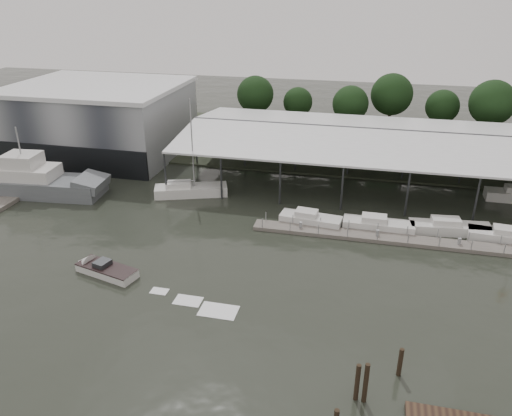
# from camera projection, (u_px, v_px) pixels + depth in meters

# --- Properties ---
(ground) EXTENTS (200.00, 200.00, 0.00)m
(ground) POSITION_uv_depth(u_px,v_px,m) (219.00, 272.00, 45.79)
(ground) COLOR #262A22
(ground) RESTS_ON ground
(land_strip_far) EXTENTS (140.00, 30.00, 0.30)m
(land_strip_far) POSITION_uv_depth(u_px,v_px,m) (293.00, 141.00, 82.96)
(land_strip_far) COLOR #32382A
(land_strip_far) RESTS_ON ground
(land_strip_west) EXTENTS (20.00, 40.00, 0.30)m
(land_strip_west) POSITION_uv_depth(u_px,v_px,m) (37.00, 146.00, 80.65)
(land_strip_west) COLOR #32382A
(land_strip_west) RESTS_ON ground
(storage_warehouse) EXTENTS (24.50, 20.50, 10.50)m
(storage_warehouse) POSITION_uv_depth(u_px,v_px,m) (100.00, 119.00, 75.95)
(storage_warehouse) COLOR gray
(storage_warehouse) RESTS_ON ground
(covered_boat_shed) EXTENTS (58.24, 24.00, 6.96)m
(covered_boat_shed) POSITION_uv_depth(u_px,v_px,m) (407.00, 136.00, 64.52)
(covered_boat_shed) COLOR white
(covered_boat_shed) RESTS_ON ground
(trawler_dock) EXTENTS (3.00, 18.00, 0.50)m
(trawler_dock) POSITION_uv_depth(u_px,v_px,m) (29.00, 186.00, 64.33)
(trawler_dock) COLOR slate
(trawler_dock) RESTS_ON ground
(floating_dock) EXTENTS (28.00, 2.00, 1.40)m
(floating_dock) POSITION_uv_depth(u_px,v_px,m) (387.00, 238.00, 51.45)
(floating_dock) COLOR slate
(floating_dock) RESTS_ON ground
(grey_trawler) EXTENTS (18.10, 6.57, 8.84)m
(grey_trawler) POSITION_uv_depth(u_px,v_px,m) (35.00, 182.00, 62.18)
(grey_trawler) COLOR slate
(grey_trawler) RESTS_ON ground
(white_sailboat) EXTENTS (9.27, 5.45, 12.20)m
(white_sailboat) POSITION_uv_depth(u_px,v_px,m) (190.00, 190.00, 62.14)
(white_sailboat) COLOR silver
(white_sailboat) RESTS_ON ground
(speedboat_underway) EXTENTS (17.28, 6.19, 2.00)m
(speedboat_underway) POSITION_uv_depth(u_px,v_px,m) (102.00, 269.00, 45.61)
(speedboat_underway) COLOR silver
(speedboat_underway) RESTS_ON ground
(moored_cruiser_0) EXTENTS (6.88, 2.93, 1.70)m
(moored_cruiser_0) POSITION_uv_depth(u_px,v_px,m) (310.00, 219.00, 54.59)
(moored_cruiser_0) COLOR silver
(moored_cruiser_0) RESTS_ON ground
(moored_cruiser_1) EXTENTS (7.48, 2.30, 1.70)m
(moored_cruiser_1) POSITION_uv_depth(u_px,v_px,m) (378.00, 225.00, 53.37)
(moored_cruiser_1) COLOR silver
(moored_cruiser_1) RESTS_ON ground
(moored_cruiser_2) EXTENTS (8.51, 3.04, 1.70)m
(moored_cruiser_2) POSITION_uv_depth(u_px,v_px,m) (449.00, 227.00, 52.80)
(moored_cruiser_2) COLOR silver
(moored_cruiser_2) RESTS_ON ground
(mooring_pilings) EXTENTS (4.08, 9.45, 3.68)m
(mooring_pilings) POSITION_uv_depth(u_px,v_px,m) (366.00, 412.00, 29.60)
(mooring_pilings) COLOR #2E2217
(mooring_pilings) RESTS_ON ground
(horizon_tree_line) EXTENTS (70.12, 10.41, 10.60)m
(horizon_tree_line) POSITION_uv_depth(u_px,v_px,m) (430.00, 104.00, 81.33)
(horizon_tree_line) COLOR black
(horizon_tree_line) RESTS_ON ground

